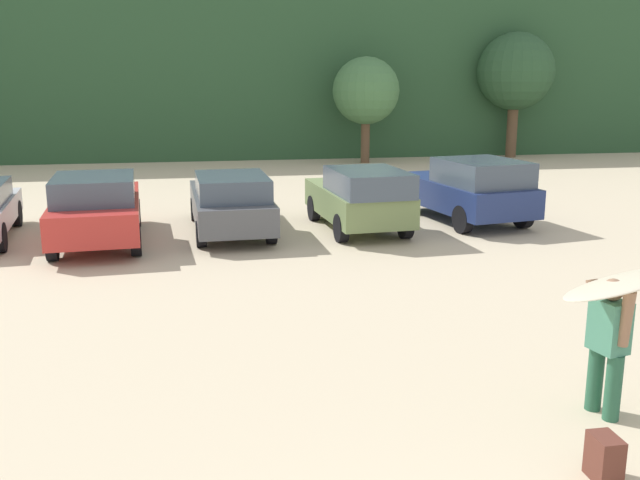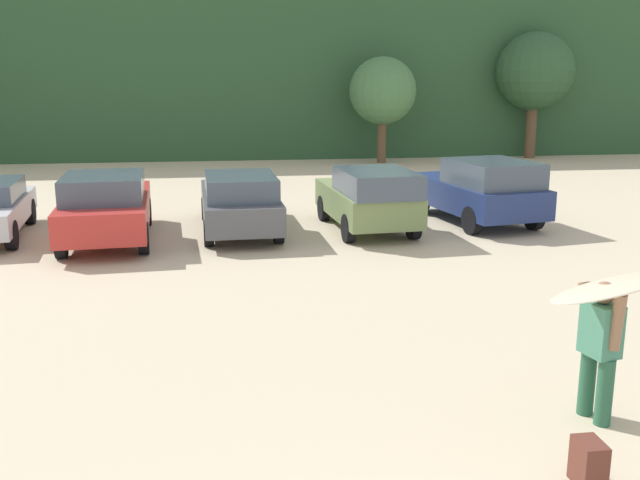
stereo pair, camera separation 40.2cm
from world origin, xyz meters
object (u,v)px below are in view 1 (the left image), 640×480
object	(u,v)px
surfboard_cream	(624,283)
parked_car_navy	(469,189)
parked_car_red	(96,207)
person_adult	(608,339)
parked_car_dark_gray	(231,202)
parked_car_olive_green	(360,197)
backpack_dropped	(604,458)

from	to	relation	value
surfboard_cream	parked_car_navy	bearing A→B (deg)	-130.67
parked_car_red	person_adult	world-z (taller)	person_adult
parked_car_dark_gray	surfboard_cream	xyz separation A→B (m)	(3.80, -10.37, 0.80)
parked_car_olive_green	surfboard_cream	xyz separation A→B (m)	(0.64, -10.04, 0.72)
parked_car_navy	surfboard_cream	bearing A→B (deg)	156.97
parked_car_olive_green	backpack_dropped	distance (m)	11.29
surfboard_cream	person_adult	bearing A→B (deg)	-36.37
parked_car_dark_gray	person_adult	world-z (taller)	person_adult
person_adult	surfboard_cream	xyz separation A→B (m)	(0.11, -0.02, 0.66)
parked_car_red	parked_car_dark_gray	xyz separation A→B (m)	(3.07, 0.56, -0.06)
parked_car_red	parked_car_olive_green	bearing A→B (deg)	-92.04
parked_car_red	parked_car_olive_green	xyz separation A→B (m)	(6.23, 0.24, 0.01)
parked_car_dark_gray	parked_car_olive_green	world-z (taller)	parked_car_olive_green
parked_car_dark_gray	parked_car_navy	xyz separation A→B (m)	(6.22, 0.29, 0.10)
parked_car_dark_gray	parked_car_red	bearing A→B (deg)	98.11
person_adult	parked_car_navy	bearing A→B (deg)	-116.33
parked_car_olive_green	surfboard_cream	distance (m)	10.09
parked_car_red	parked_car_navy	xyz separation A→B (m)	(9.29, 0.85, 0.04)
person_adult	parked_car_olive_green	bearing A→B (deg)	-99.96
parked_car_red	parked_car_navy	size ratio (longest dim) A/B	1.06
parked_car_navy	backpack_dropped	distance (m)	12.34
parked_car_olive_green	parked_car_dark_gray	bearing A→B (deg)	79.49
person_adult	backpack_dropped	distance (m)	1.59
parked_car_red	parked_car_navy	world-z (taller)	parked_car_navy
parked_car_red	surfboard_cream	size ratio (longest dim) A/B	2.23
parked_car_olive_green	person_adult	size ratio (longest dim) A/B	2.57
parked_car_red	parked_car_olive_green	distance (m)	6.24
parked_car_olive_green	parked_car_navy	size ratio (longest dim) A/B	0.92
person_adult	backpack_dropped	xyz separation A→B (m)	(-0.73, -1.24, -0.69)
parked_car_dark_gray	person_adult	distance (m)	10.99
surfboard_cream	backpack_dropped	world-z (taller)	surfboard_cream
person_adult	backpack_dropped	world-z (taller)	person_adult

